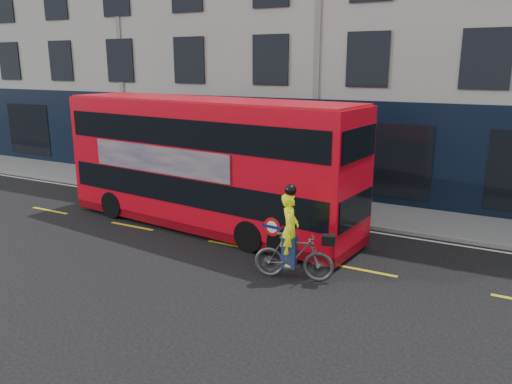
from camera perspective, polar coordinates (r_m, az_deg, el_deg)
The scene contains 8 objects.
ground at distance 14.02m, azimuth -5.67°, elevation -8.02°, with size 120.00×120.00×0.00m, color black.
pavement at distance 19.44m, azimuth 4.91°, elevation -1.38°, with size 60.00×3.00×0.12m, color gray.
kerb at distance 18.12m, azimuth 3.05°, elevation -2.51°, with size 60.00×0.12×0.13m, color gray.
building_terrace at distance 24.88m, azimuth 11.46°, elevation 19.12°, with size 50.00×10.07×15.00m.
road_edge_line at distance 17.88m, azimuth 2.64°, elevation -2.95°, with size 58.00×0.10×0.01m, color silver.
lane_dashes at distance 15.20m, azimuth -2.54°, elevation -6.13°, with size 58.00×0.12×0.01m, color gold, non-canonical shape.
bus at distance 16.40m, azimuth -5.61°, elevation 3.29°, with size 10.79×3.56×4.27m.
cyclist at distance 12.68m, azimuth 4.23°, elevation -6.45°, with size 2.13×1.03×2.49m.
Camera 1 is at (7.23, -10.76, 5.33)m, focal length 35.00 mm.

